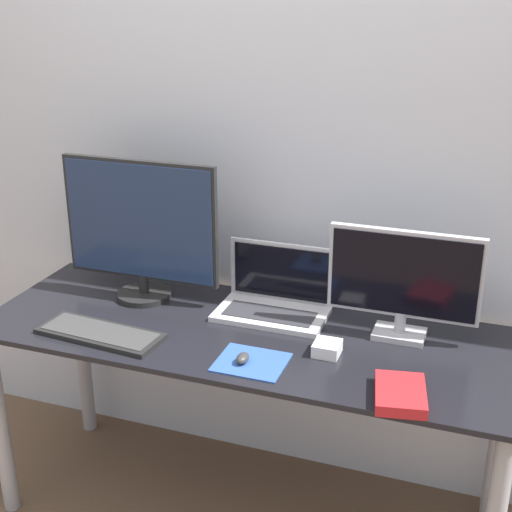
# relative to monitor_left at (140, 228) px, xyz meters

# --- Properties ---
(wall_back) EXTENTS (7.00, 0.05, 2.50)m
(wall_back) POSITION_rel_monitor_left_xyz_m (0.44, 0.26, 0.25)
(wall_back) COLOR silver
(wall_back) RESTS_ON ground_plane
(desk) EXTENTS (1.76, 0.65, 0.74)m
(desk) POSITION_rel_monitor_left_xyz_m (0.44, -0.13, -0.38)
(desk) COLOR black
(desk) RESTS_ON ground_plane
(monitor_left) EXTENTS (0.57, 0.20, 0.50)m
(monitor_left) POSITION_rel_monitor_left_xyz_m (0.00, 0.00, 0.00)
(monitor_left) COLOR black
(monitor_left) RESTS_ON desk
(monitor_right) EXTENTS (0.48, 0.11, 0.36)m
(monitor_right) POSITION_rel_monitor_left_xyz_m (0.91, 0.00, -0.06)
(monitor_right) COLOR #B2B2B7
(monitor_right) RESTS_ON desk
(laptop) EXTENTS (0.37, 0.22, 0.23)m
(laptop) POSITION_rel_monitor_left_xyz_m (0.48, 0.04, -0.20)
(laptop) COLOR silver
(laptop) RESTS_ON desk
(keyboard) EXTENTS (0.42, 0.19, 0.02)m
(keyboard) POSITION_rel_monitor_left_xyz_m (0.01, -0.32, -0.25)
(keyboard) COLOR black
(keyboard) RESTS_ON desk
(mousepad) EXTENTS (0.21, 0.18, 0.00)m
(mousepad) POSITION_rel_monitor_left_xyz_m (0.53, -0.32, -0.26)
(mousepad) COLOR #2D519E
(mousepad) RESTS_ON desk
(mouse) EXTENTS (0.04, 0.06, 0.03)m
(mouse) POSITION_rel_monitor_left_xyz_m (0.50, -0.33, -0.24)
(mouse) COLOR #333333
(mouse) RESTS_ON mousepad
(book) EXTENTS (0.17, 0.21, 0.03)m
(book) POSITION_rel_monitor_left_xyz_m (0.97, -0.37, -0.25)
(book) COLOR red
(book) RESTS_ON desk
(power_brick) EXTENTS (0.08, 0.08, 0.04)m
(power_brick) POSITION_rel_monitor_left_xyz_m (0.72, -0.19, -0.24)
(power_brick) COLOR white
(power_brick) RESTS_ON desk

